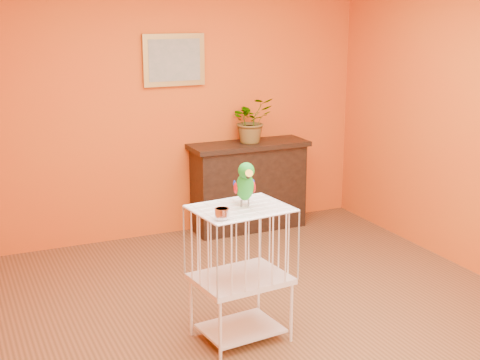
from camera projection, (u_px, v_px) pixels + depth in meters
name	position (u px, v px, depth m)	size (l,w,h in m)	color
ground	(278.00, 322.00, 4.92)	(4.50, 4.50, 0.00)	brown
room_shell	(281.00, 108.00, 4.52)	(4.50, 4.50, 4.50)	#CB5513
console_cabinet	(249.00, 186.00, 6.88)	(1.23, 0.44, 0.91)	black
potted_plant	(251.00, 125.00, 6.73)	(0.41, 0.46, 0.36)	#26722D
framed_picture	(174.00, 60.00, 6.43)	(0.62, 0.04, 0.50)	#A7863B
birdcage	(241.00, 272.00, 4.56)	(0.66, 0.54, 0.95)	silver
feed_cup	(222.00, 213.00, 4.19)	(0.09, 0.09, 0.07)	silver
parrot	(245.00, 183.00, 4.44)	(0.16, 0.28, 0.31)	#59544C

